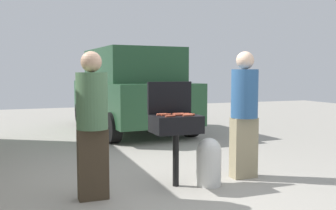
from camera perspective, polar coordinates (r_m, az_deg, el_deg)
ground_plane at (r=4.88m, az=1.97°, el=-12.45°), size 24.00×24.00×0.00m
bbq_grill at (r=4.86m, az=1.18°, el=-3.21°), size 0.60×0.44×0.91m
grill_lid_open at (r=5.02m, az=0.25°, el=1.10°), size 0.60×0.05×0.42m
hot_dog_0 at (r=4.90m, az=1.57°, el=-1.30°), size 0.13×0.03×0.03m
hot_dog_1 at (r=4.83m, az=-0.99°, el=-1.40°), size 0.13×0.04×0.03m
hot_dog_2 at (r=4.79m, az=1.47°, el=-1.45°), size 0.13×0.03×0.03m
hot_dog_3 at (r=4.65m, az=0.34°, el=-1.64°), size 0.13×0.04×0.03m
hot_dog_4 at (r=4.86m, az=1.43°, el=-1.35°), size 0.13×0.03×0.03m
hot_dog_5 at (r=4.80m, az=-0.30°, el=-1.44°), size 0.13×0.04×0.03m
hot_dog_6 at (r=4.79m, az=3.26°, el=-1.45°), size 0.13×0.04×0.03m
hot_dog_7 at (r=4.74m, az=2.98°, el=-1.51°), size 0.13×0.03×0.03m
hot_dog_8 at (r=4.86m, az=2.40°, el=-1.36°), size 0.13×0.03×0.03m
hot_dog_9 at (r=4.83m, az=2.83°, el=-1.40°), size 0.13×0.03×0.03m
propane_tank at (r=4.99m, az=6.09°, el=-8.25°), size 0.32×0.32×0.62m
person_left at (r=4.42m, az=-11.21°, el=-2.18°), size 0.35×0.35×1.69m
person_right at (r=5.34m, az=11.27°, el=-0.70°), size 0.36×0.36×1.74m
parked_minivan at (r=9.61m, az=-5.58°, el=2.28°), size 2.30×4.53×2.02m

